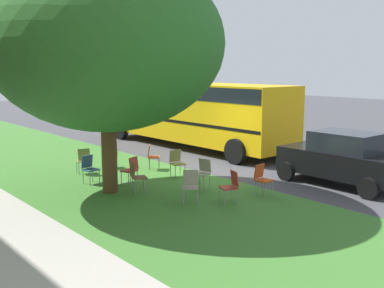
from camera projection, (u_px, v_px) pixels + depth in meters
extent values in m
plane|color=#424247|center=(210.00, 173.00, 15.79)|extent=(80.00, 80.00, 0.00)
cube|color=#3D752D|center=(132.00, 188.00, 13.73)|extent=(48.00, 6.00, 0.01)
cylinder|color=brown|center=(109.00, 147.00, 13.11)|extent=(0.44, 0.44, 2.64)
ellipsoid|color=#2D6B28|center=(106.00, 44.00, 12.64)|extent=(6.57, 6.57, 4.85)
cube|color=olive|center=(83.00, 161.00, 15.60)|extent=(0.49, 0.51, 0.04)
cube|color=olive|center=(84.00, 155.00, 15.40)|extent=(0.18, 0.41, 0.40)
cylinder|color=gray|center=(87.00, 166.00, 15.86)|extent=(0.02, 0.02, 0.42)
cylinder|color=gray|center=(77.00, 167.00, 15.71)|extent=(0.02, 0.02, 0.42)
cylinder|color=gray|center=(90.00, 168.00, 15.56)|extent=(0.02, 0.02, 0.42)
cylinder|color=gray|center=(79.00, 169.00, 15.40)|extent=(0.02, 0.02, 0.42)
cube|color=olive|center=(110.00, 156.00, 16.48)|extent=(0.48, 0.50, 0.04)
cube|color=olive|center=(112.00, 150.00, 16.29)|extent=(0.17, 0.41, 0.40)
cylinder|color=gray|center=(114.00, 161.00, 16.75)|extent=(0.02, 0.02, 0.42)
cylinder|color=gray|center=(104.00, 162.00, 16.59)|extent=(0.02, 0.02, 0.42)
cylinder|color=gray|center=(117.00, 162.00, 16.46)|extent=(0.02, 0.02, 0.42)
cylinder|color=gray|center=(107.00, 163.00, 16.29)|extent=(0.02, 0.02, 0.42)
cube|color=#B7332D|center=(228.00, 188.00, 12.09)|extent=(0.54, 0.53, 0.04)
cube|color=#B7332D|center=(235.00, 178.00, 12.11)|extent=(0.40, 0.22, 0.40)
cylinder|color=gray|center=(219.00, 195.00, 12.24)|extent=(0.02, 0.02, 0.42)
cylinder|color=gray|center=(225.00, 198.00, 11.91)|extent=(0.02, 0.02, 0.42)
cylinder|color=gray|center=(231.00, 194.00, 12.35)|extent=(0.02, 0.02, 0.42)
cylinder|color=gray|center=(237.00, 197.00, 12.02)|extent=(0.02, 0.02, 0.42)
cube|color=#B7332D|center=(129.00, 171.00, 14.07)|extent=(0.52, 0.53, 0.04)
cube|color=#B7332D|center=(134.00, 164.00, 13.95)|extent=(0.22, 0.40, 0.40)
cylinder|color=gray|center=(128.00, 176.00, 14.35)|extent=(0.02, 0.02, 0.42)
cylinder|color=gray|center=(121.00, 179.00, 14.04)|extent=(0.02, 0.02, 0.42)
cylinder|color=gray|center=(137.00, 177.00, 14.18)|extent=(0.02, 0.02, 0.42)
cylinder|color=gray|center=(130.00, 180.00, 13.87)|extent=(0.02, 0.02, 0.42)
cube|color=#335184|center=(91.00, 170.00, 14.21)|extent=(0.47, 0.48, 0.04)
cube|color=#335184|center=(87.00, 161.00, 14.29)|extent=(0.15, 0.41, 0.40)
cylinder|color=gray|center=(90.00, 179.00, 14.01)|extent=(0.02, 0.02, 0.42)
cylinder|color=gray|center=(99.00, 177.00, 14.28)|extent=(0.02, 0.02, 0.42)
cylinder|color=gray|center=(83.00, 177.00, 14.22)|extent=(0.02, 0.02, 0.42)
cylinder|color=gray|center=(92.00, 175.00, 14.50)|extent=(0.02, 0.02, 0.42)
cube|color=#ADA393|center=(190.00, 187.00, 12.11)|extent=(0.58, 0.58, 0.04)
cube|color=#ADA393|center=(191.00, 177.00, 12.25)|extent=(0.33, 0.35, 0.40)
cylinder|color=gray|center=(183.00, 198.00, 11.99)|extent=(0.02, 0.02, 0.42)
cylinder|color=gray|center=(197.00, 198.00, 11.97)|extent=(0.02, 0.02, 0.42)
cylinder|color=gray|center=(184.00, 194.00, 12.32)|extent=(0.02, 0.02, 0.42)
cylinder|color=gray|center=(197.00, 194.00, 12.31)|extent=(0.02, 0.02, 0.42)
cube|color=#C64C1E|center=(154.00, 157.00, 16.23)|extent=(0.58, 0.57, 0.04)
cube|color=#C64C1E|center=(149.00, 150.00, 16.18)|extent=(0.37, 0.31, 0.40)
cylinder|color=gray|center=(159.00, 164.00, 16.10)|extent=(0.02, 0.02, 0.42)
cylinder|color=gray|center=(159.00, 162.00, 16.45)|extent=(0.02, 0.02, 0.42)
cylinder|color=gray|center=(149.00, 164.00, 16.08)|extent=(0.02, 0.02, 0.42)
cylinder|color=gray|center=(150.00, 162.00, 16.44)|extent=(0.02, 0.02, 0.42)
cube|color=brown|center=(139.00, 177.00, 13.21)|extent=(0.53, 0.52, 0.04)
cube|color=brown|center=(133.00, 170.00, 13.11)|extent=(0.40, 0.22, 0.40)
cylinder|color=gray|center=(147.00, 186.00, 13.14)|extent=(0.02, 0.02, 0.42)
cylinder|color=gray|center=(144.00, 183.00, 13.48)|extent=(0.02, 0.02, 0.42)
cylinder|color=gray|center=(135.00, 187.00, 13.03)|extent=(0.02, 0.02, 0.42)
cylinder|color=gray|center=(132.00, 184.00, 13.36)|extent=(0.02, 0.02, 0.42)
cube|color=#ADA393|center=(202.00, 174.00, 13.63)|extent=(0.51, 0.49, 0.04)
cube|color=#ADA393|center=(205.00, 165.00, 13.73)|extent=(0.41, 0.19, 0.40)
cylinder|color=gray|center=(193.00, 182.00, 13.63)|extent=(0.02, 0.02, 0.42)
cylinder|color=gray|center=(203.00, 184.00, 13.42)|extent=(0.02, 0.02, 0.42)
cylinder|color=gray|center=(200.00, 180.00, 13.90)|extent=(0.02, 0.02, 0.42)
cylinder|color=gray|center=(210.00, 181.00, 13.70)|extent=(0.02, 0.02, 0.42)
cube|color=olive|center=(178.00, 164.00, 15.09)|extent=(0.47, 0.49, 0.04)
cube|color=olive|center=(175.00, 156.00, 15.20)|extent=(0.16, 0.41, 0.40)
cylinder|color=gray|center=(175.00, 172.00, 14.89)|extent=(0.02, 0.02, 0.42)
cylinder|color=gray|center=(185.00, 171.00, 15.07)|extent=(0.02, 0.02, 0.42)
cylinder|color=gray|center=(171.00, 170.00, 15.18)|extent=(0.02, 0.02, 0.42)
cylinder|color=gray|center=(180.00, 169.00, 15.36)|extent=(0.02, 0.02, 0.42)
cube|color=#C64C1E|center=(264.00, 180.00, 12.86)|extent=(0.44, 0.45, 0.04)
cube|color=#C64C1E|center=(259.00, 171.00, 12.94)|extent=(0.12, 0.40, 0.40)
cylinder|color=gray|center=(265.00, 191.00, 12.65)|extent=(0.02, 0.02, 0.42)
cylinder|color=gray|center=(273.00, 188.00, 12.91)|extent=(0.02, 0.02, 0.42)
cylinder|color=gray|center=(255.00, 188.00, 12.89)|extent=(0.02, 0.02, 0.42)
cylinder|color=gray|center=(263.00, 186.00, 13.14)|extent=(0.02, 0.02, 0.42)
cube|color=black|center=(341.00, 163.00, 14.08)|extent=(3.70, 1.64, 0.76)
cube|color=#1E232B|center=(346.00, 142.00, 13.86)|extent=(1.90, 1.44, 0.64)
cylinder|color=black|center=(286.00, 171.00, 14.63)|extent=(0.60, 0.18, 0.60)
cylinder|color=black|center=(318.00, 164.00, 15.75)|extent=(0.60, 0.18, 0.60)
cylinder|color=black|center=(368.00, 189.00, 12.53)|extent=(0.60, 0.18, 0.60)
cube|color=yellow|center=(192.00, 111.00, 20.71)|extent=(10.40, 2.44, 2.50)
cube|color=black|center=(192.00, 119.00, 20.77)|extent=(10.30, 2.46, 0.12)
cube|color=black|center=(192.00, 91.00, 20.56)|extent=(10.30, 2.46, 0.56)
cylinder|color=black|center=(121.00, 130.00, 23.09)|extent=(0.96, 0.28, 0.96)
cylinder|color=black|center=(161.00, 126.00, 24.70)|extent=(0.96, 0.28, 0.96)
cylinder|color=black|center=(236.00, 151.00, 17.09)|extent=(0.96, 0.28, 0.96)
cylinder|color=black|center=(279.00, 144.00, 18.71)|extent=(0.96, 0.28, 0.96)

